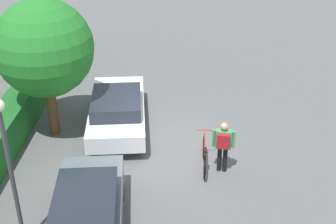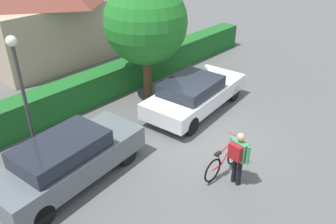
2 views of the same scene
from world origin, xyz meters
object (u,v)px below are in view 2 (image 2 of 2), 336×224
parked_car_far (195,93)px  street_lamp (21,84)px  parked_car_near (68,159)px  bicycle (224,161)px  tree_kerbside (146,23)px  person_rider (238,154)px

parked_car_far → street_lamp: bearing=164.5°
parked_car_near → street_lamp: size_ratio=1.16×
parked_car_far → parked_car_near: bearing=180.0°
bicycle → street_lamp: 5.90m
parked_car_near → street_lamp: bearing=95.2°
tree_kerbside → parked_car_far: bearing=-79.8°
parked_car_near → tree_kerbside: 5.91m
person_rider → parked_car_near: bearing=131.1°
parked_car_far → tree_kerbside: size_ratio=1.02×
person_rider → street_lamp: 6.01m
tree_kerbside → street_lamp: bearing=-173.8°
parked_car_near → person_rider: size_ratio=2.75×
street_lamp → tree_kerbside: bearing=6.2°
parked_car_far → street_lamp: 6.04m
street_lamp → tree_kerbside: (5.18, 0.56, 0.49)m
street_lamp → bicycle: bearing=-53.3°
parked_car_near → parked_car_far: size_ratio=0.95×
parked_car_near → tree_kerbside: bearing=22.6°
parked_car_near → tree_kerbside: (5.04, 2.10, 2.25)m
person_rider → tree_kerbside: (2.09, 5.48, 2.03)m
bicycle → tree_kerbside: size_ratio=0.39×
parked_car_far → person_rider: (-2.47, -3.39, 0.27)m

